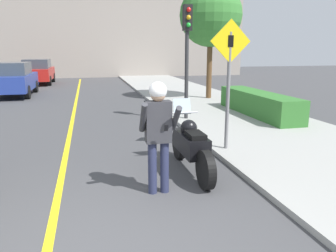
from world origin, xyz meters
TOP-DOWN VIEW (x-y plane):
  - sidewalk_curb at (4.80, 4.00)m, footprint 4.40×44.00m
  - road_center_line at (-0.60, 6.00)m, footprint 0.12×36.00m
  - building_backdrop at (0.00, 26.00)m, footprint 28.00×1.20m
  - motorcycle at (1.78, 2.32)m, footprint 0.62×2.29m
  - person_biker at (0.99, 1.53)m, footprint 0.59×0.49m
  - crossing_sign at (2.92, 3.25)m, footprint 0.91×0.08m
  - traffic_light at (3.02, 6.68)m, footprint 0.26×0.30m
  - hedge_row at (5.60, 6.75)m, footprint 0.90×4.29m
  - street_tree at (5.40, 10.95)m, footprint 2.76×2.76m
  - parked_car_blue at (-3.68, 14.60)m, footprint 1.88×4.20m
  - parked_car_red at (-3.29, 20.70)m, footprint 1.88×4.20m

SIDE VIEW (x-z plane):
  - road_center_line at x=-0.60m, z-range 0.00..0.01m
  - sidewalk_curb at x=4.80m, z-range 0.00..0.10m
  - hedge_row at x=5.60m, z-range 0.10..0.87m
  - motorcycle at x=1.78m, z-range -0.14..1.17m
  - parked_car_blue at x=-3.68m, z-range 0.02..1.70m
  - parked_car_red at x=-3.29m, z-range 0.02..1.70m
  - person_biker at x=0.99m, z-range 0.22..2.02m
  - crossing_sign at x=2.92m, z-range 0.39..3.19m
  - traffic_light at x=3.02m, z-range 0.80..4.30m
  - building_backdrop at x=0.00m, z-range 0.00..6.85m
  - street_tree at x=5.40m, z-range 1.23..6.28m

